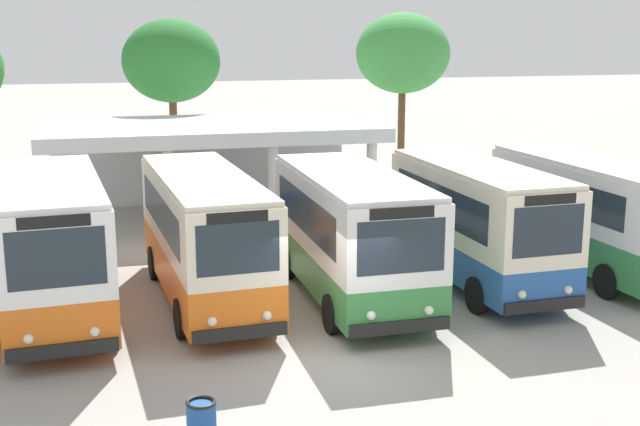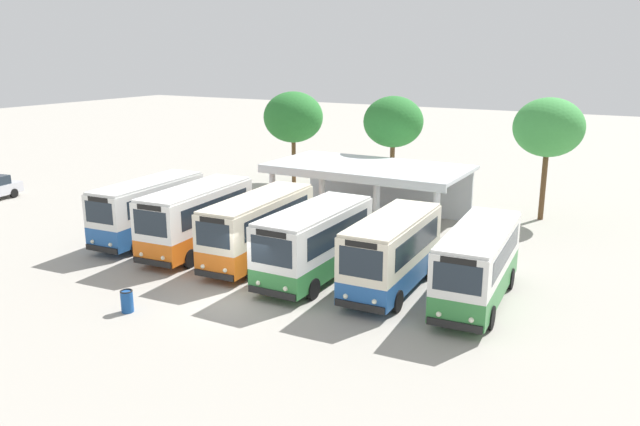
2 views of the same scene
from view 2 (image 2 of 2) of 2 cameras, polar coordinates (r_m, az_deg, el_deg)
ground_plane at (r=26.10m, az=-7.30°, el=-7.98°), size 180.00×180.00×0.00m
city_bus_nearest_orange at (r=34.69m, az=-15.37°, el=0.45°), size 2.60×7.30×3.26m
city_bus_second_in_row at (r=32.13m, az=-11.17°, el=-0.33°), size 2.83×7.32×3.35m
city_bus_middle_cream at (r=30.26m, az=-5.63°, el=-1.17°), size 2.62×7.78×3.22m
city_bus_fourth_amber at (r=27.83m, az=-0.47°, el=-2.51°), size 2.53×7.20×3.23m
city_bus_fifth_blue at (r=26.64m, az=6.59°, el=-3.41°), size 2.51×6.97×3.22m
city_bus_far_end_green at (r=25.90m, az=14.20°, el=-4.38°), size 2.61×7.46×3.15m
terminal_canopy at (r=37.90m, az=4.81°, el=3.43°), size 11.62×6.17×3.40m
waiting_chair_end_by_column at (r=37.81m, az=2.72°, el=0.12°), size 0.45×0.45×0.86m
waiting_chair_second_from_end at (r=37.59m, az=3.50°, el=0.02°), size 0.45×0.45×0.86m
waiting_chair_middle_seat at (r=37.30m, az=4.24°, el=-0.11°), size 0.45×0.45×0.86m
waiting_chair_fourth_seat at (r=37.19m, az=5.11°, el=-0.17°), size 0.45×0.45×0.86m
roadside_tree_behind_canopy at (r=42.40m, az=6.70°, el=8.23°), size 4.00×4.00×7.06m
roadside_tree_east_of_canopy at (r=39.38m, az=20.12°, el=7.31°), size 4.09×4.09×7.34m
roadside_tree_west_of_canopy at (r=48.00m, az=-2.45°, el=8.72°), size 4.52×4.52×6.99m
litter_bin_apron at (r=25.87m, az=-17.19°, el=-7.67°), size 0.49×0.49×0.90m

